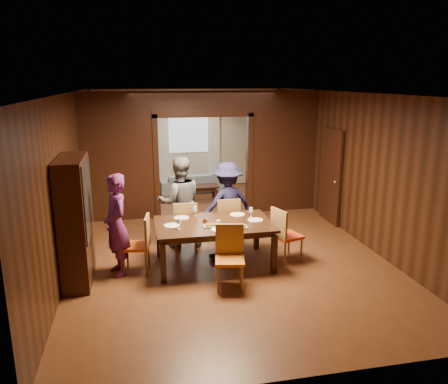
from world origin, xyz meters
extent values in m
plane|color=#572E18|center=(0.00, 0.00, 0.00)|extent=(9.00, 9.00, 0.00)
cube|color=silver|center=(0.00, 0.00, 2.90)|extent=(5.50, 9.00, 0.02)
cube|color=black|center=(0.00, 4.50, 1.45)|extent=(5.50, 0.02, 2.90)
cube|color=black|center=(-2.75, 0.00, 1.45)|extent=(0.02, 9.00, 2.90)
cube|color=black|center=(2.75, 0.00, 1.45)|extent=(0.02, 9.00, 2.90)
cube|color=black|center=(-1.93, 1.60, 1.20)|extent=(1.65, 0.15, 2.40)
cube|color=black|center=(1.93, 1.60, 1.20)|extent=(1.65, 0.15, 2.40)
cube|color=black|center=(0.00, 1.60, 2.65)|extent=(5.50, 0.15, 0.50)
cube|color=beige|center=(0.00, 4.47, 1.45)|extent=(5.40, 0.04, 2.85)
imported|color=#5A1F57|center=(-1.92, -1.39, 0.85)|extent=(0.59, 0.72, 1.70)
imported|color=#57575F|center=(-0.77, -0.34, 0.88)|extent=(0.87, 0.68, 1.75)
imported|color=#19173A|center=(0.14, -0.38, 0.81)|extent=(1.16, 0.83, 1.62)
imported|color=#869DAF|center=(-0.01, 3.85, 0.27)|extent=(1.87, 0.85, 0.53)
imported|color=black|center=(-0.22, -1.18, 0.80)|extent=(0.29, 0.29, 0.07)
cube|color=black|center=(-0.30, -1.34, 0.38)|extent=(1.99, 1.24, 0.76)
cube|color=black|center=(0.18, 2.87, 0.20)|extent=(0.80, 0.50, 0.40)
cube|color=black|center=(-2.53, -1.50, 1.00)|extent=(0.40, 1.20, 2.00)
cube|color=black|center=(2.70, 0.50, 1.05)|extent=(0.06, 0.90, 2.10)
cube|color=silver|center=(0.00, 4.44, 1.70)|extent=(1.20, 0.03, 1.30)
cube|color=white|center=(-0.75, 4.40, 1.25)|extent=(0.35, 0.06, 2.40)
cube|color=white|center=(0.75, 4.40, 1.25)|extent=(0.35, 0.06, 2.40)
cylinder|color=white|center=(-1.02, -1.35, 0.77)|extent=(0.27, 0.27, 0.01)
cylinder|color=silver|center=(-0.81, -0.96, 0.77)|extent=(0.27, 0.27, 0.01)
cylinder|color=white|center=(0.20, -0.97, 0.77)|extent=(0.27, 0.27, 0.01)
cylinder|color=silver|center=(0.44, -1.34, 0.77)|extent=(0.27, 0.27, 0.01)
cylinder|color=white|center=(-0.27, -1.71, 0.77)|extent=(0.27, 0.27, 0.01)
cube|color=gray|center=(-0.36, -1.49, 0.78)|extent=(0.30, 0.20, 0.04)
cube|color=gray|center=(0.06, -1.64, 0.78)|extent=(0.30, 0.20, 0.04)
cylinder|color=white|center=(-0.28, -1.64, 0.83)|extent=(0.07, 0.07, 0.14)
camera|label=1|loc=(-1.56, -8.32, 3.14)|focal=35.00mm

